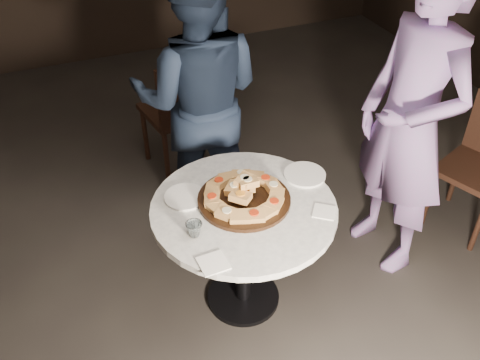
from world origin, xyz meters
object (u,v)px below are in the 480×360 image
(focaccia_pile, at_px, (244,193))
(diner_teal, at_px, (410,125))
(serving_board, at_px, (244,199))
(water_glass, at_px, (194,229))
(table, at_px, (244,225))
(diner_navy, at_px, (199,99))
(chair_far, at_px, (181,108))

(focaccia_pile, bearing_deg, diner_teal, 0.27)
(serving_board, bearing_deg, focaccia_pile, 86.22)
(water_glass, bearing_deg, serving_board, 24.23)
(serving_board, xyz_separation_m, water_glass, (-0.31, -0.14, 0.03))
(diner_teal, bearing_deg, serving_board, -95.97)
(table, relative_size, diner_navy, 0.62)
(table, xyz_separation_m, chair_far, (0.07, 1.32, -0.04))
(chair_far, bearing_deg, diner_teal, 115.74)
(serving_board, relative_size, water_glass, 5.93)
(diner_navy, relative_size, diner_teal, 0.94)
(water_glass, xyz_separation_m, chair_far, (0.37, 1.43, -0.20))
(focaccia_pile, distance_m, diner_teal, 0.98)
(focaccia_pile, xyz_separation_m, diner_navy, (0.04, 0.80, 0.11))
(serving_board, bearing_deg, chair_far, 87.51)
(focaccia_pile, bearing_deg, table, -112.79)
(focaccia_pile, xyz_separation_m, water_glass, (-0.31, -0.14, -0.01))
(focaccia_pile, bearing_deg, serving_board, -93.78)
(table, height_order, water_glass, water_glass)
(table, height_order, serving_board, serving_board)
(focaccia_pile, distance_m, diner_navy, 0.81)
(serving_board, relative_size, diner_navy, 0.27)
(focaccia_pile, relative_size, chair_far, 0.45)
(chair_far, bearing_deg, water_glass, 65.88)
(serving_board, bearing_deg, water_glass, -155.77)
(table, height_order, diner_teal, diner_teal)
(diner_teal, bearing_deg, water_glass, -89.86)
(water_glass, height_order, diner_teal, diner_teal)
(focaccia_pile, bearing_deg, chair_far, 87.52)
(water_glass, xyz_separation_m, diner_teal, (1.28, 0.15, 0.18))
(chair_far, xyz_separation_m, diner_teal, (0.91, -1.28, 0.38))
(table, bearing_deg, diner_teal, 2.57)
(serving_board, distance_m, chair_far, 1.30)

